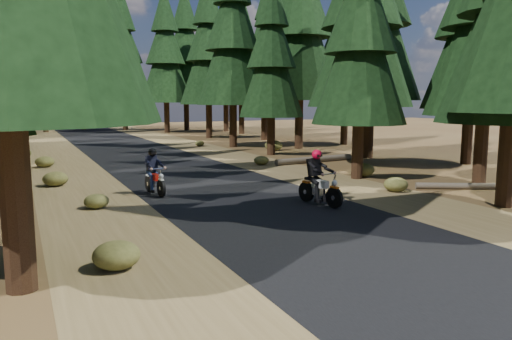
{
  "coord_description": "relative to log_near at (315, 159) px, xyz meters",
  "views": [
    {
      "loc": [
        -6.52,
        -12.19,
        3.23
      ],
      "look_at": [
        0.0,
        1.5,
        1.1
      ],
      "focal_mm": 35.0,
      "sensor_mm": 36.0,
      "label": 1
    }
  ],
  "objects": [
    {
      "name": "log_far",
      "position": [
        0.79,
        -9.15,
        -0.04
      ],
      "size": [
        3.38,
        1.98,
        0.24
      ],
      "primitive_type": "cylinder",
      "rotation": [
        0.0,
        1.57,
        -0.5
      ],
      "color": "#4C4233",
      "rests_on": "ground"
    },
    {
      "name": "pine_forest",
      "position": [
        -7.38,
        11.24,
        7.73
      ],
      "size": [
        34.59,
        55.08,
        16.32
      ],
      "color": "black",
      "rests_on": "ground"
    },
    {
      "name": "road",
      "position": [
        -7.36,
        -4.81,
        -0.15
      ],
      "size": [
        6.0,
        100.0,
        0.01
      ],
      "primitive_type": "cube",
      "color": "black",
      "rests_on": "ground"
    },
    {
      "name": "rider_follow",
      "position": [
        -9.76,
        -5.27,
        0.37
      ],
      "size": [
        0.75,
        1.83,
        1.58
      ],
      "rotation": [
        0.0,
        0.0,
        3.27
      ],
      "color": "#9F110A",
      "rests_on": "road"
    },
    {
      "name": "shoulder_l",
      "position": [
        -11.96,
        -4.81,
        -0.16
      ],
      "size": [
        3.2,
        100.0,
        0.01
      ],
      "primitive_type": "cube",
      "color": "brown",
      "rests_on": "ground"
    },
    {
      "name": "shoulder_r",
      "position": [
        -2.76,
        -4.81,
        -0.16
      ],
      "size": [
        3.2,
        100.0,
        0.01
      ],
      "primitive_type": "cube",
      "color": "brown",
      "rests_on": "ground"
    },
    {
      "name": "log_near",
      "position": [
        0.0,
        0.0,
        0.0
      ],
      "size": [
        4.89,
        0.91,
        0.32
      ],
      "primitive_type": "cylinder",
      "rotation": [
        0.0,
        1.57,
        0.12
      ],
      "color": "#4C4233",
      "rests_on": "ground"
    },
    {
      "name": "understory_shrubs",
      "position": [
        -6.26,
        -1.91,
        0.12
      ],
      "size": [
        15.77,
        30.56,
        0.68
      ],
      "color": "#474C1E",
      "rests_on": "ground"
    },
    {
      "name": "ground",
      "position": [
        -7.36,
        -9.81,
        -0.16
      ],
      "size": [
        120.0,
        120.0,
        0.0
      ],
      "primitive_type": "plane",
      "color": "#4D351B",
      "rests_on": "ground"
    },
    {
      "name": "rider_lead",
      "position": [
        -5.58,
        -9.16,
        0.41
      ],
      "size": [
        0.93,
        1.99,
        1.71
      ],
      "rotation": [
        0.0,
        0.0,
        3.33
      ],
      "color": "silver",
      "rests_on": "road"
    }
  ]
}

